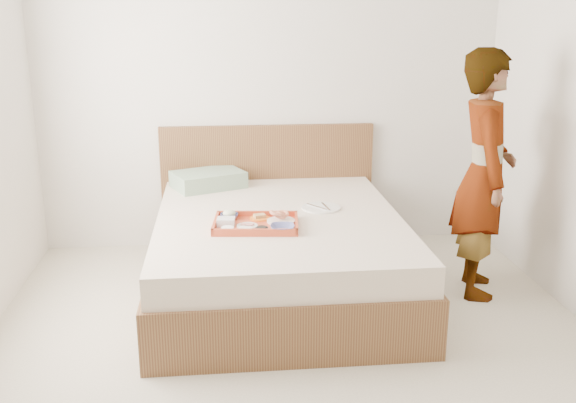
% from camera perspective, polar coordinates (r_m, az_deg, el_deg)
% --- Properties ---
extents(ground, '(3.50, 4.00, 0.01)m').
position_cam_1_polar(ground, '(3.53, 1.11, -14.36)').
color(ground, beige).
rests_on(ground, ground).
extents(wall_back, '(3.50, 0.01, 2.60)m').
position_cam_1_polar(wall_back, '(5.05, -1.62, 10.61)').
color(wall_back, silver).
rests_on(wall_back, ground).
extents(wall_front, '(3.50, 0.01, 2.60)m').
position_cam_1_polar(wall_front, '(1.19, 13.42, -8.98)').
color(wall_front, silver).
rests_on(wall_front, ground).
extents(bed, '(1.65, 2.00, 0.53)m').
position_cam_1_polar(bed, '(4.31, -0.80, -4.56)').
color(bed, brown).
rests_on(bed, ground).
extents(headboard, '(1.65, 0.06, 0.95)m').
position_cam_1_polar(headboard, '(5.17, -1.78, 1.43)').
color(headboard, brown).
rests_on(headboard, ground).
extents(pillow, '(0.59, 0.50, 0.12)m').
position_cam_1_polar(pillow, '(4.91, -6.93, 1.91)').
color(pillow, gray).
rests_on(pillow, bed).
extents(tray, '(0.55, 0.42, 0.05)m').
position_cam_1_polar(tray, '(4.00, -2.80, -1.89)').
color(tray, '#CE4828').
rests_on(tray, bed).
extents(prawn_plate, '(0.19, 0.19, 0.01)m').
position_cam_1_polar(prawn_plate, '(4.05, -0.60, -1.70)').
color(prawn_plate, white).
rests_on(prawn_plate, tray).
extents(navy_bowl_big, '(0.16, 0.16, 0.04)m').
position_cam_1_polar(navy_bowl_big, '(3.88, -0.48, -2.31)').
color(navy_bowl_big, navy).
rests_on(navy_bowl_big, tray).
extents(sauce_dish, '(0.08, 0.08, 0.03)m').
position_cam_1_polar(sauce_dish, '(3.87, -2.27, -2.45)').
color(sauce_dish, black).
rests_on(sauce_dish, tray).
extents(meat_plate, '(0.14, 0.14, 0.01)m').
position_cam_1_polar(meat_plate, '(3.97, -3.56, -2.12)').
color(meat_plate, white).
rests_on(meat_plate, tray).
extents(bread_plate, '(0.14, 0.14, 0.01)m').
position_cam_1_polar(bread_plate, '(4.11, -2.47, -1.45)').
color(bread_plate, orange).
rests_on(bread_plate, tray).
extents(salad_bowl, '(0.12, 0.12, 0.04)m').
position_cam_1_polar(salad_bowl, '(4.12, -5.11, -1.28)').
color(salad_bowl, navy).
rests_on(salad_bowl, tray).
extents(plastic_tub, '(0.12, 0.10, 0.05)m').
position_cam_1_polar(plastic_tub, '(3.99, -5.40, -1.76)').
color(plastic_tub, silver).
rests_on(plastic_tub, tray).
extents(cheese_round, '(0.08, 0.08, 0.03)m').
position_cam_1_polar(cheese_round, '(3.89, -5.27, -2.41)').
color(cheese_round, white).
rests_on(cheese_round, tray).
extents(dinner_plate, '(0.33, 0.33, 0.01)m').
position_cam_1_polar(dinner_plate, '(4.37, 2.89, -0.55)').
color(dinner_plate, white).
rests_on(dinner_plate, bed).
extents(person, '(0.51, 0.65, 1.59)m').
position_cam_1_polar(person, '(4.36, 16.64, 2.24)').
color(person, beige).
rests_on(person, ground).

